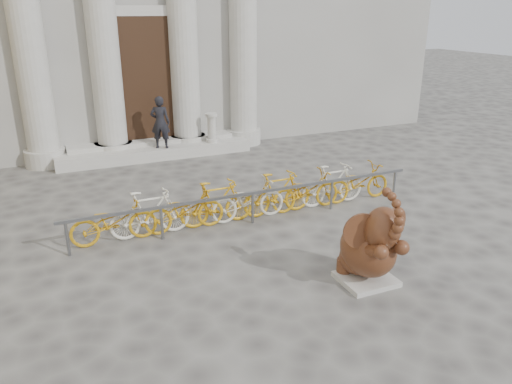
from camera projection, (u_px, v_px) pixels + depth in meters
name	position (u px, v px, depth m)	size (l,w,h in m)	color
ground	(296.00, 312.00, 7.73)	(80.00, 80.00, 0.00)	#474442
entrance_steps	(155.00, 151.00, 15.73)	(6.00, 1.20, 0.36)	#A8A59E
elephant_statue	(370.00, 248.00, 8.35)	(1.22, 1.34, 1.82)	#A8A59E
bike_rack	(248.00, 198.00, 10.97)	(8.00, 0.53, 1.00)	slate
pedestrian	(160.00, 122.00, 15.15)	(0.58, 0.38, 1.60)	black
balustrade_post	(212.00, 129.00, 15.94)	(0.38, 0.38, 0.93)	#A8A59E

